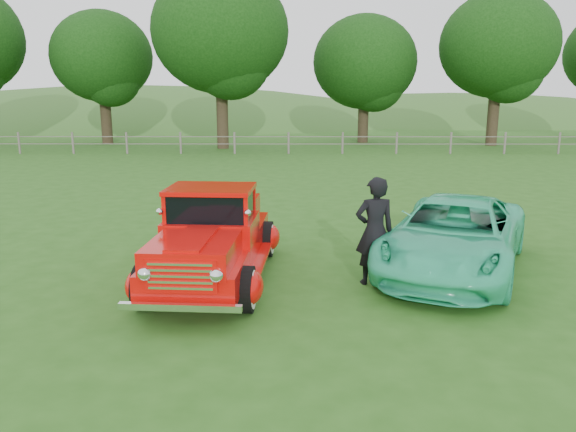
{
  "coord_description": "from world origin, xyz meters",
  "views": [
    {
      "loc": [
        0.11,
        -9.24,
        3.48
      ],
      "look_at": [
        0.06,
        1.2,
        1.13
      ],
      "focal_mm": 35.0,
      "sensor_mm": 36.0,
      "label": 1
    }
  ],
  "objects_px": {
    "tree_mid_west": "(102,57)",
    "red_pickup": "(213,239)",
    "tree_near_east": "(365,62)",
    "teal_sedan": "(454,236)",
    "tree_near_west": "(220,32)",
    "man": "(374,231)",
    "tree_mid_east": "(499,45)"
  },
  "relations": [
    {
      "from": "red_pickup",
      "to": "teal_sedan",
      "type": "xyz_separation_m",
      "value": [
        4.63,
        0.56,
        -0.09
      ]
    },
    {
      "from": "tree_near_west",
      "to": "tree_mid_east",
      "type": "relative_size",
      "value": 1.1
    },
    {
      "from": "tree_near_west",
      "to": "red_pickup",
      "type": "distance_m",
      "value": 25.11
    },
    {
      "from": "tree_near_west",
      "to": "tree_mid_east",
      "type": "height_order",
      "value": "tree_near_west"
    },
    {
      "from": "tree_near_west",
      "to": "teal_sedan",
      "type": "distance_m",
      "value": 25.51
    },
    {
      "from": "man",
      "to": "red_pickup",
      "type": "bearing_deg",
      "value": -13.61
    },
    {
      "from": "tree_mid_west",
      "to": "tree_near_west",
      "type": "relative_size",
      "value": 0.81
    },
    {
      "from": "red_pickup",
      "to": "teal_sedan",
      "type": "height_order",
      "value": "red_pickup"
    },
    {
      "from": "tree_near_east",
      "to": "teal_sedan",
      "type": "height_order",
      "value": "tree_near_east"
    },
    {
      "from": "tree_near_west",
      "to": "teal_sedan",
      "type": "bearing_deg",
      "value": -72.86
    },
    {
      "from": "red_pickup",
      "to": "tree_near_east",
      "type": "bearing_deg",
      "value": 81.09
    },
    {
      "from": "red_pickup",
      "to": "teal_sedan",
      "type": "bearing_deg",
      "value": 10.65
    },
    {
      "from": "tree_near_east",
      "to": "tree_near_west",
      "type": "bearing_deg",
      "value": -156.04
    },
    {
      "from": "red_pickup",
      "to": "man",
      "type": "height_order",
      "value": "man"
    },
    {
      "from": "teal_sedan",
      "to": "tree_near_east",
      "type": "bearing_deg",
      "value": 111.31
    },
    {
      "from": "tree_mid_west",
      "to": "tree_mid_east",
      "type": "bearing_deg",
      "value": -2.29
    },
    {
      "from": "teal_sedan",
      "to": "red_pickup",
      "type": "bearing_deg",
      "value": -148.23
    },
    {
      "from": "tree_near_west",
      "to": "teal_sedan",
      "type": "relative_size",
      "value": 2.04
    },
    {
      "from": "tree_near_west",
      "to": "tree_near_east",
      "type": "relative_size",
      "value": 1.25
    },
    {
      "from": "tree_mid_east",
      "to": "red_pickup",
      "type": "bearing_deg",
      "value": -118.64
    },
    {
      "from": "red_pickup",
      "to": "man",
      "type": "xyz_separation_m",
      "value": [
        2.95,
        -0.18,
        0.2
      ]
    },
    {
      "from": "tree_mid_west",
      "to": "red_pickup",
      "type": "xyz_separation_m",
      "value": [
        10.67,
        -27.24,
        -4.75
      ]
    },
    {
      "from": "tree_near_east",
      "to": "tree_mid_east",
      "type": "xyz_separation_m",
      "value": [
        8.0,
        -2.0,
        0.93
      ]
    },
    {
      "from": "tree_mid_west",
      "to": "tree_near_west",
      "type": "bearing_deg",
      "value": -20.56
    },
    {
      "from": "tree_mid_west",
      "to": "man",
      "type": "height_order",
      "value": "tree_mid_west"
    },
    {
      "from": "tree_near_east",
      "to": "teal_sedan",
      "type": "bearing_deg",
      "value": -93.51
    },
    {
      "from": "tree_near_east",
      "to": "man",
      "type": "relative_size",
      "value": 4.2
    },
    {
      "from": "tree_mid_west",
      "to": "red_pickup",
      "type": "distance_m",
      "value": 29.64
    },
    {
      "from": "tree_mid_east",
      "to": "man",
      "type": "height_order",
      "value": "tree_mid_east"
    },
    {
      "from": "tree_mid_west",
      "to": "red_pickup",
      "type": "bearing_deg",
      "value": -68.6
    },
    {
      "from": "tree_mid_west",
      "to": "tree_mid_east",
      "type": "xyz_separation_m",
      "value": [
        25.0,
        -1.0,
        0.62
      ]
    },
    {
      "from": "tree_near_west",
      "to": "tree_mid_east",
      "type": "xyz_separation_m",
      "value": [
        17.0,
        2.0,
        -0.62
      ]
    }
  ]
}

